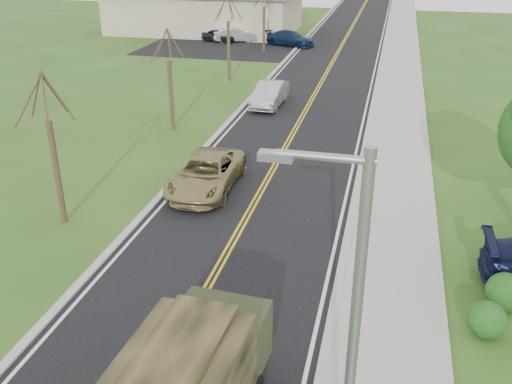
% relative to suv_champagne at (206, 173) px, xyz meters
% --- Properties ---
extents(road, '(8.00, 120.00, 0.01)m').
position_rel_suv_champagne_xyz_m(road, '(2.43, 25.68, -0.76)').
color(road, black).
rests_on(road, ground).
extents(curb_right, '(0.30, 120.00, 0.12)m').
position_rel_suv_champagne_xyz_m(curb_right, '(6.58, 25.68, -0.70)').
color(curb_right, '#9E998E').
rests_on(curb_right, ground).
extents(sidewalk_right, '(3.20, 120.00, 0.10)m').
position_rel_suv_champagne_xyz_m(sidewalk_right, '(8.33, 25.68, -0.71)').
color(sidewalk_right, '#9E998E').
rests_on(sidewalk_right, ground).
extents(curb_left, '(0.30, 120.00, 0.10)m').
position_rel_suv_champagne_xyz_m(curb_left, '(-1.72, 25.68, -0.71)').
color(curb_left, '#9E998E').
rests_on(curb_left, ground).
extents(street_light, '(1.65, 0.22, 8.00)m').
position_rel_suv_champagne_xyz_m(street_light, '(7.33, -14.82, 3.67)').
color(street_light, gray).
rests_on(street_light, ground).
extents(bare_tree_a, '(1.93, 2.26, 6.08)m').
position_rel_suv_champagne_xyz_m(bare_tree_a, '(-4.57, -4.32, 1.86)').
color(bare_tree_a, '#38281C').
rests_on(bare_tree_a, ground).
extents(bare_tree_b, '(1.83, 2.14, 5.73)m').
position_rel_suv_champagne_xyz_m(bare_tree_b, '(-4.57, 7.68, 1.71)').
color(bare_tree_b, '#38281C').
rests_on(bare_tree_b, ground).
extents(bare_tree_c, '(2.04, 2.39, 6.42)m').
position_rel_suv_champagne_xyz_m(bare_tree_c, '(-4.57, 19.68, 2.01)').
color(bare_tree_c, '#38281C').
rests_on(bare_tree_c, ground).
extents(bare_tree_d, '(1.88, 2.20, 5.91)m').
position_rel_suv_champagne_xyz_m(bare_tree_d, '(-4.57, 31.68, 1.79)').
color(bare_tree_d, '#38281C').
rests_on(bare_tree_d, ground).
extents(commercial_building, '(25.50, 21.50, 5.65)m').
position_rel_suv_champagne_xyz_m(commercial_building, '(-13.56, 41.65, 1.93)').
color(commercial_building, tan).
rests_on(commercial_building, ground).
extents(suv_champagne, '(2.57, 5.50, 1.52)m').
position_rel_suv_champagne_xyz_m(suv_champagne, '(0.00, 0.00, 0.00)').
color(suv_champagne, '#978955').
rests_on(suv_champagne, ground).
extents(sedan_silver, '(1.79, 4.75, 1.55)m').
position_rel_suv_champagne_xyz_m(sedan_silver, '(-0.08, 13.63, 0.01)').
color(sedan_silver, '#B5B5BA').
rests_on(sedan_silver, ground).
extents(lot_car_dark, '(3.91, 2.39, 1.24)m').
position_rel_suv_champagne_xyz_m(lot_car_dark, '(-10.12, 35.23, -0.14)').
color(lot_car_dark, black).
rests_on(lot_car_dark, ground).
extents(lot_car_silver, '(4.77, 2.94, 1.48)m').
position_rel_suv_champagne_xyz_m(lot_car_silver, '(-8.47, 35.68, -0.02)').
color(lot_car_silver, silver).
rests_on(lot_car_silver, ground).
extents(lot_car_navy, '(5.39, 3.70, 1.45)m').
position_rel_suv_champagne_xyz_m(lot_car_navy, '(-2.57, 34.77, -0.04)').
color(lot_car_navy, '#101E3D').
rests_on(lot_car_navy, ground).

